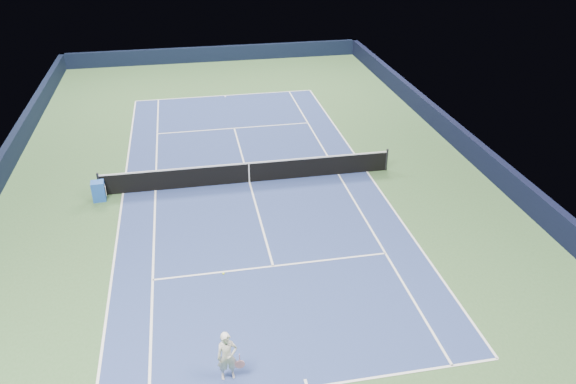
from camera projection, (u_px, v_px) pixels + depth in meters
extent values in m
plane|color=#36572F|center=(249.00, 182.00, 25.07)|extent=(40.00, 40.00, 0.00)
cube|color=black|center=(215.00, 54.00, 41.85)|extent=(22.00, 0.35, 1.10)
cube|color=black|center=(476.00, 152.00, 26.59)|extent=(0.35, 40.00, 1.10)
cube|color=navy|center=(249.00, 182.00, 25.07)|extent=(10.97, 23.77, 0.01)
cube|color=white|center=(225.00, 95.00, 35.28)|extent=(10.97, 0.08, 0.00)
cube|color=white|center=(367.00, 172.00, 25.97)|extent=(0.08, 23.77, 0.00)
cube|color=white|center=(123.00, 193.00, 24.16)|extent=(0.08, 23.77, 0.00)
cube|color=white|center=(338.00, 174.00, 25.74)|extent=(0.08, 23.77, 0.00)
cube|color=white|center=(156.00, 190.00, 24.38)|extent=(0.08, 23.77, 0.00)
cube|color=white|center=(234.00, 128.00, 30.57)|extent=(8.23, 0.08, 0.00)
cube|color=white|center=(273.00, 266.00, 19.56)|extent=(8.23, 0.08, 0.00)
cube|color=white|center=(249.00, 182.00, 25.06)|extent=(0.08, 12.80, 0.00)
cube|color=white|center=(225.00, 96.00, 35.15)|extent=(0.08, 0.30, 0.00)
cube|color=white|center=(306.00, 383.00, 14.97)|extent=(0.08, 0.30, 0.00)
cylinder|color=black|center=(99.00, 184.00, 23.75)|extent=(0.10, 0.10, 1.07)
cylinder|color=black|center=(387.00, 160.00, 25.87)|extent=(0.10, 0.10, 1.07)
cube|color=black|center=(249.00, 173.00, 24.85)|extent=(12.80, 0.03, 0.91)
cube|color=white|center=(249.00, 163.00, 24.61)|extent=(12.80, 0.04, 0.06)
cube|color=white|center=(249.00, 173.00, 24.85)|extent=(0.05, 0.04, 0.91)
cube|color=#1D4EB1|center=(99.00, 191.00, 23.45)|extent=(0.56, 0.51, 0.86)
cube|color=silver|center=(106.00, 190.00, 23.49)|extent=(0.08, 0.38, 0.38)
imported|color=silver|center=(227.00, 356.00, 14.81)|extent=(0.58, 0.40, 1.52)
cylinder|color=pink|center=(240.00, 358.00, 14.85)|extent=(0.03, 0.03, 0.25)
cylinder|color=black|center=(240.00, 364.00, 14.97)|extent=(0.25, 0.02, 0.25)
cylinder|color=#C37E8E|center=(240.00, 364.00, 14.97)|extent=(0.27, 0.03, 0.27)
sphere|color=#B7D32C|center=(223.00, 274.00, 14.74)|extent=(0.07, 0.07, 0.07)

